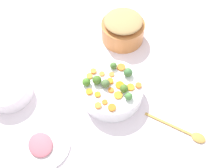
% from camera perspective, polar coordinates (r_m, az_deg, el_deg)
% --- Properties ---
extents(tabletop, '(2.40, 2.40, 0.02)m').
position_cam_1_polar(tabletop, '(1.12, 1.51, -4.02)').
color(tabletop, white).
rests_on(tabletop, ground).
extents(serving_bowl_carrots, '(0.29, 0.29, 0.09)m').
position_cam_1_polar(serving_bowl_carrots, '(1.08, -0.00, -1.58)').
color(serving_bowl_carrots, white).
rests_on(serving_bowl_carrots, tabletop).
extents(metal_pot, '(0.24, 0.24, 0.11)m').
position_cam_1_polar(metal_pot, '(1.31, 2.68, 12.93)').
color(metal_pot, '#C6783E').
rests_on(metal_pot, tabletop).
extents(stuffing_mound, '(0.21, 0.21, 0.04)m').
position_cam_1_polar(stuffing_mound, '(1.26, 2.82, 15.35)').
color(stuffing_mound, tan).
rests_on(stuffing_mound, metal_pot).
extents(carrot_slice_0, '(0.05, 0.05, 0.01)m').
position_cam_1_polar(carrot_slice_0, '(1.01, 1.55, -2.80)').
color(carrot_slice_0, orange).
rests_on(carrot_slice_0, serving_bowl_carrots).
extents(carrot_slice_1, '(0.04, 0.04, 0.01)m').
position_cam_1_polar(carrot_slice_1, '(1.07, -0.07, 2.37)').
color(carrot_slice_1, orange).
rests_on(carrot_slice_1, serving_bowl_carrots).
extents(carrot_slice_2, '(0.04, 0.04, 0.01)m').
position_cam_1_polar(carrot_slice_2, '(1.04, 4.61, -0.79)').
color(carrot_slice_2, orange).
rests_on(carrot_slice_2, serving_bowl_carrots).
extents(carrot_slice_3, '(0.04, 0.04, 0.01)m').
position_cam_1_polar(carrot_slice_3, '(1.01, -3.58, -2.61)').
color(carrot_slice_3, orange).
rests_on(carrot_slice_3, serving_bowl_carrots).
extents(carrot_slice_4, '(0.04, 0.04, 0.01)m').
position_cam_1_polar(carrot_slice_4, '(1.08, -4.62, 3.16)').
color(carrot_slice_4, orange).
rests_on(carrot_slice_4, serving_bowl_carrots).
extents(carrot_slice_5, '(0.04, 0.04, 0.01)m').
position_cam_1_polar(carrot_slice_5, '(1.04, 6.57, -0.35)').
color(carrot_slice_5, orange).
rests_on(carrot_slice_5, serving_bowl_carrots).
extents(carrot_slice_6, '(0.03, 0.03, 0.01)m').
position_cam_1_polar(carrot_slice_6, '(1.02, -5.65, -1.93)').
color(carrot_slice_6, orange).
rests_on(carrot_slice_6, serving_bowl_carrots).
extents(carrot_slice_7, '(0.04, 0.04, 0.01)m').
position_cam_1_polar(carrot_slice_7, '(1.07, -5.60, 1.97)').
color(carrot_slice_7, orange).
rests_on(carrot_slice_7, serving_bowl_carrots).
extents(carrot_slice_8, '(0.05, 0.05, 0.01)m').
position_cam_1_polar(carrot_slice_8, '(1.09, 2.29, 4.19)').
color(carrot_slice_8, orange).
rests_on(carrot_slice_8, serving_bowl_carrots).
extents(carrot_slice_9, '(0.05, 0.05, 0.01)m').
position_cam_1_polar(carrot_slice_9, '(1.04, 1.93, -0.26)').
color(carrot_slice_9, orange).
rests_on(carrot_slice_9, serving_bowl_carrots).
extents(carrot_slice_10, '(0.03, 0.03, 0.01)m').
position_cam_1_polar(carrot_slice_10, '(1.07, -2.35, 2.65)').
color(carrot_slice_10, orange).
rests_on(carrot_slice_10, serving_bowl_carrots).
extents(carrot_slice_11, '(0.03, 0.03, 0.01)m').
position_cam_1_polar(carrot_slice_11, '(1.02, -0.22, -1.51)').
color(carrot_slice_11, orange).
rests_on(carrot_slice_11, serving_bowl_carrots).
extents(carrot_slice_12, '(0.03, 0.03, 0.01)m').
position_cam_1_polar(carrot_slice_12, '(1.00, -1.82, -4.51)').
color(carrot_slice_12, orange).
rests_on(carrot_slice_12, serving_bowl_carrots).
extents(carrot_slice_13, '(0.03, 0.03, 0.01)m').
position_cam_1_polar(carrot_slice_13, '(1.05, -0.32, 0.86)').
color(carrot_slice_13, orange).
rests_on(carrot_slice_13, serving_bowl_carrots).
extents(carrot_slice_14, '(0.04, 0.04, 0.01)m').
position_cam_1_polar(carrot_slice_14, '(0.98, -0.02, -5.85)').
color(carrot_slice_14, orange).
rests_on(carrot_slice_14, serving_bowl_carrots).
extents(carrot_slice_15, '(0.04, 0.04, 0.01)m').
position_cam_1_polar(carrot_slice_15, '(0.99, -3.61, -5.21)').
color(carrot_slice_15, orange).
rests_on(carrot_slice_15, serving_bowl_carrots).
extents(brussels_sprout_0, '(0.04, 0.04, 0.04)m').
position_cam_1_polar(brussels_sprout_0, '(1.03, -3.75, 0.98)').
color(brussels_sprout_0, '#447325').
rests_on(brussels_sprout_0, serving_bowl_carrots).
extents(brussels_sprout_1, '(0.04, 0.04, 0.04)m').
position_cam_1_polar(brussels_sprout_1, '(1.01, 2.98, -1.08)').
color(brussels_sprout_1, '#4D7526').
rests_on(brussels_sprout_1, serving_bowl_carrots).
extents(brussels_sprout_2, '(0.04, 0.04, 0.04)m').
position_cam_1_polar(brussels_sprout_2, '(1.02, -1.60, 0.13)').
color(brussels_sprout_2, '#53743F').
rests_on(brussels_sprout_2, serving_bowl_carrots).
extents(brussels_sprout_3, '(0.03, 0.03, 0.03)m').
position_cam_1_polar(brussels_sprout_3, '(1.08, 0.36, 4.56)').
color(brussels_sprout_3, '#487434').
rests_on(brussels_sprout_3, serving_bowl_carrots).
extents(brussels_sprout_4, '(0.04, 0.04, 0.04)m').
position_cam_1_polar(brussels_sprout_4, '(1.06, 4.00, 2.87)').
color(brussels_sprout_4, '#447A41').
rests_on(brussels_sprout_4, serving_bowl_carrots).
extents(brussels_sprout_5, '(0.04, 0.04, 0.04)m').
position_cam_1_polar(brussels_sprout_5, '(1.04, -6.37, 0.49)').
color(brussels_sprout_5, '#4C8729').
rests_on(brussels_sprout_5, serving_bowl_carrots).
extents(brussels_sprout_6, '(0.03, 0.03, 0.03)m').
position_cam_1_polar(brussels_sprout_6, '(0.99, 4.00, -3.21)').
color(brussels_sprout_6, '#4D8840').
rests_on(brussels_sprout_6, serving_bowl_carrots).
extents(wooden_spoon, '(0.12, 0.28, 0.01)m').
position_cam_1_polar(wooden_spoon, '(1.09, 18.26, -11.44)').
color(wooden_spoon, '#BE9142').
rests_on(wooden_spoon, tabletop).
extents(casserole_dish, '(0.21, 0.21, 0.08)m').
position_cam_1_polar(casserole_dish, '(1.19, -24.23, -1.45)').
color(casserole_dish, white).
rests_on(casserole_dish, tabletop).
extents(ham_plate, '(0.23, 0.23, 0.01)m').
position_cam_1_polar(ham_plate, '(1.06, -16.47, -14.11)').
color(ham_plate, white).
rests_on(ham_plate, tabletop).
extents(ham_slice_main, '(0.10, 0.12, 0.02)m').
position_cam_1_polar(ham_slice_main, '(1.05, -17.29, -14.16)').
color(ham_slice_main, '#BD5F6D').
rests_on(ham_slice_main, ham_plate).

